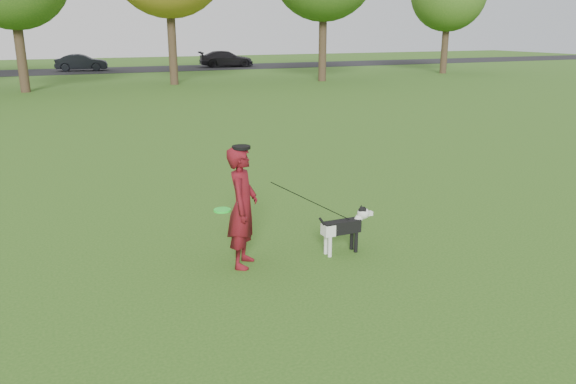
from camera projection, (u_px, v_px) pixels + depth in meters
name	position (u px, v px, depth m)	size (l,w,h in m)	color
ground	(311.00, 254.00, 8.26)	(120.00, 120.00, 0.00)	#285116
road	(84.00, 71.00, 43.38)	(120.00, 7.00, 0.02)	black
man	(243.00, 207.00, 7.66)	(0.62, 0.41, 1.70)	#5F0D0E
dog	(346.00, 225.00, 8.22)	(0.91, 0.18, 0.69)	black
car_mid	(81.00, 62.00, 43.15)	(1.33, 3.81, 1.26)	black
car_right	(226.00, 59.00, 47.65)	(1.85, 4.56, 1.32)	black
man_held_items	(311.00, 201.00, 7.95)	(2.09, 0.34, 1.24)	#1DE72E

